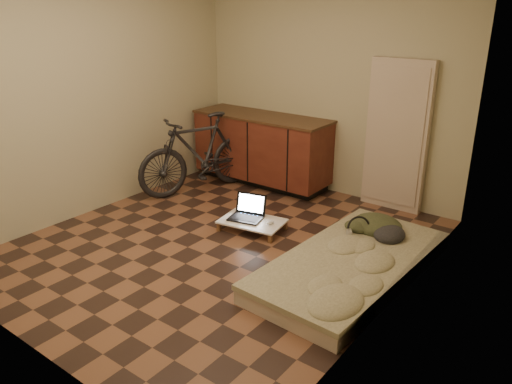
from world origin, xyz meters
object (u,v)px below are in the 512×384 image
Objects in this scene: bicycle at (199,149)px; lap_desk at (252,222)px; futon at (351,265)px; laptop at (248,213)px.

bicycle reaches higher than lap_desk.
lap_desk is (-1.25, 0.21, 0.01)m from futon.
bicycle is 2.33× the size of lap_desk.
bicycle is at bearing 141.88° from laptop.
lap_desk is at bearing -3.97° from bicycle.
lap_desk is (1.24, -0.55, -0.45)m from bicycle.
futon is 2.90× the size of lap_desk.
bicycle reaches higher than futon.
futon reaches higher than lap_desk.
futon is 1.27m from lap_desk.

